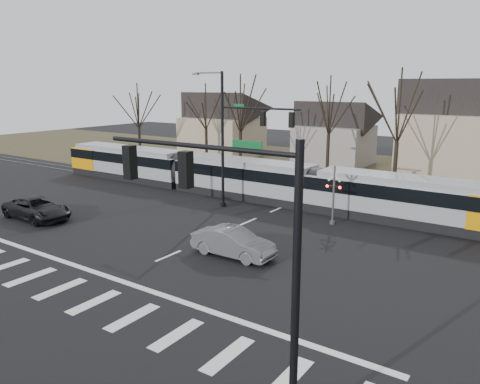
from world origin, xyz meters
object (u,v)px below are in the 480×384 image
Objects in this scene: suv at (37,208)px; rail_crossing_signal at (333,197)px; sedan at (233,242)px; tram at (244,177)px.

suv is 1.38× the size of rail_crossing_signal.
suv is at bearing 96.05° from sedan.
tram is 7.56× the size of suv.
tram is 16.08m from suv.
rail_crossing_signal reaches higher than tram.
tram is at bearing 31.00° from sedan.
sedan is (7.35, -11.96, -0.94)m from tram.
suv is (-8.26, -13.77, -0.96)m from tram.
tram is 10.45× the size of rail_crossing_signal.
rail_crossing_signal reaches higher than sedan.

